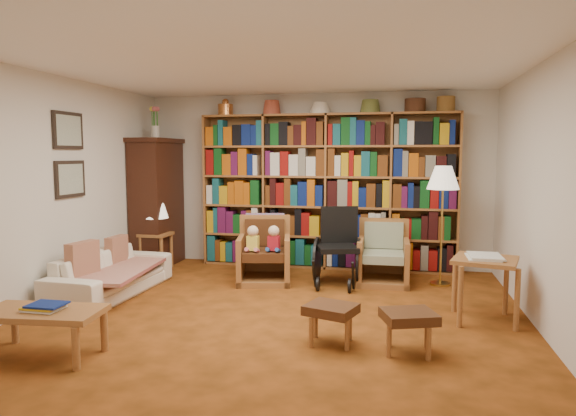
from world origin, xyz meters
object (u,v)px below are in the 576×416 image
(coffee_table, at_px, (42,316))
(armchair_sage, at_px, (383,259))
(wheelchair, at_px, (338,249))
(side_table_papers, at_px, (485,268))
(sofa, at_px, (111,273))
(armchair_leather, at_px, (266,254))
(floor_lamp, at_px, (443,183))
(side_table_lamp, at_px, (156,242))
(footstool_b, at_px, (409,319))
(footstool_a, at_px, (331,312))

(coffee_table, bearing_deg, armchair_sage, 49.17)
(wheelchair, distance_m, side_table_papers, 1.94)
(sofa, distance_m, armchair_leather, 1.89)
(floor_lamp, bearing_deg, wheelchair, -170.08)
(side_table_lamp, height_order, footstool_b, side_table_lamp)
(side_table_lamp, relative_size, side_table_papers, 0.74)
(sofa, relative_size, floor_lamp, 1.16)
(sofa, bearing_deg, armchair_leather, -55.45)
(armchair_leather, height_order, footstool_a, armchair_leather)
(side_table_lamp, distance_m, footstool_a, 3.67)
(footstool_a, bearing_deg, armchair_leather, 118.52)
(footstool_b, bearing_deg, coffee_table, -166.84)
(side_table_lamp, distance_m, armchair_sage, 3.19)
(armchair_leather, relative_size, coffee_table, 0.86)
(armchair_sage, distance_m, wheelchair, 0.62)
(side_table_lamp, bearing_deg, side_table_papers, -18.93)
(side_table_papers, bearing_deg, armchair_sage, 126.50)
(armchair_sage, bearing_deg, sofa, -157.72)
(armchair_leather, height_order, footstool_b, armchair_leather)
(sofa, relative_size, side_table_lamp, 3.31)
(side_table_lamp, xyz_separation_m, footstool_b, (3.46, -2.44, -0.10))
(wheelchair, xyz_separation_m, side_table_papers, (1.57, -1.14, 0.09))
(armchair_leather, distance_m, footstool_b, 2.76)
(floor_lamp, height_order, side_table_papers, floor_lamp)
(wheelchair, bearing_deg, armchair_leather, -178.78)
(sofa, relative_size, footstool_b, 3.40)
(armchair_leather, bearing_deg, coffee_table, -112.13)
(sofa, height_order, wheelchair, wheelchair)
(floor_lamp, height_order, footstool_b, floor_lamp)
(sofa, xyz_separation_m, footstool_b, (3.36, -1.10, 0.04))
(wheelchair, bearing_deg, footstool_b, -68.72)
(wheelchair, distance_m, coffee_table, 3.50)
(coffee_table, bearing_deg, wheelchair, 53.74)
(sofa, distance_m, side_table_lamp, 1.35)
(armchair_sage, distance_m, coffee_table, 4.02)
(wheelchair, relative_size, side_table_papers, 1.38)
(armchair_leather, xyz_separation_m, floor_lamp, (2.20, 0.24, 0.94))
(wheelchair, xyz_separation_m, footstool_b, (0.83, -2.14, -0.16))
(sofa, relative_size, armchair_leather, 2.03)
(side_table_papers, distance_m, footstool_b, 1.27)
(sofa, distance_m, coffee_table, 1.84)
(armchair_leather, distance_m, footstool_a, 2.33)
(armchair_leather, bearing_deg, floor_lamp, 6.27)
(floor_lamp, distance_m, footstool_b, 2.60)
(side_table_papers, relative_size, footstool_a, 1.43)
(side_table_papers, bearing_deg, side_table_lamp, 161.07)
(footstool_a, bearing_deg, coffee_table, -161.48)
(side_table_papers, distance_m, footstool_a, 1.69)
(side_table_lamp, relative_size, footstool_a, 1.05)
(footstool_a, height_order, footstool_b, footstool_b)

